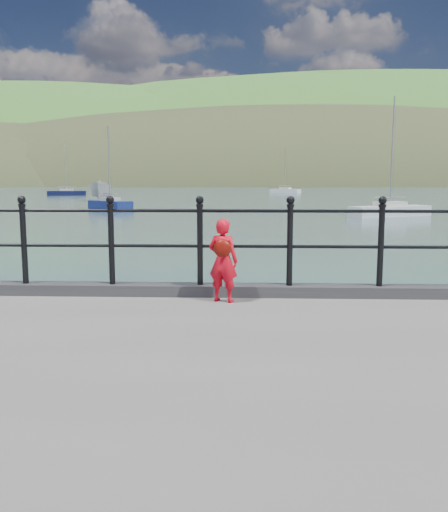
{
  "coord_description": "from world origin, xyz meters",
  "views": [
    {
      "loc": [
        0.01,
        -7.33,
        2.58
      ],
      "look_at": [
        -0.28,
        -0.2,
        1.55
      ],
      "focal_mm": 38.0,
      "sensor_mm": 36.0,
      "label": 1
    }
  ],
  "objects_px": {
    "sailboat_near": "(390,211)",
    "railing": "(245,235)",
    "sailboat_left": "(67,193)",
    "sailboat_deep": "(285,191)",
    "child": "(223,260)",
    "sailboat_port": "(110,205)",
    "launch_white": "(101,191)"
  },
  "relations": [
    {
      "from": "railing",
      "to": "sailboat_port",
      "type": "height_order",
      "value": "sailboat_port"
    },
    {
      "from": "child",
      "to": "sailboat_near",
      "type": "bearing_deg",
      "value": -87.41
    },
    {
      "from": "railing",
      "to": "launch_white",
      "type": "bearing_deg",
      "value": 106.99
    },
    {
      "from": "child",
      "to": "launch_white",
      "type": "bearing_deg",
      "value": -52.51
    },
    {
      "from": "launch_white",
      "to": "railing",
      "type": "bearing_deg",
      "value": -82.06
    },
    {
      "from": "railing",
      "to": "child",
      "type": "relative_size",
      "value": 16.89
    },
    {
      "from": "sailboat_left",
      "to": "sailboat_deep",
      "type": "relative_size",
      "value": 1.01
    },
    {
      "from": "sailboat_left",
      "to": "sailboat_port",
      "type": "distance_m",
      "value": 38.54
    },
    {
      "from": "railing",
      "to": "sailboat_left",
      "type": "xyz_separation_m",
      "value": [
        -26.74,
        73.21,
        -1.48
      ]
    },
    {
      "from": "sailboat_left",
      "to": "sailboat_deep",
      "type": "xyz_separation_m",
      "value": [
        33.55,
        14.17,
        0.0
      ]
    },
    {
      "from": "sailboat_near",
      "to": "sailboat_deep",
      "type": "distance_m",
      "value": 57.27
    },
    {
      "from": "sailboat_left",
      "to": "sailboat_deep",
      "type": "bearing_deg",
      "value": 8.89
    },
    {
      "from": "railing",
      "to": "sailboat_deep",
      "type": "xyz_separation_m",
      "value": [
        6.81,
        87.38,
        -1.48
      ]
    },
    {
      "from": "sailboat_port",
      "to": "child",
      "type": "bearing_deg",
      "value": -29.29
    },
    {
      "from": "railing",
      "to": "sailboat_left",
      "type": "bearing_deg",
      "value": 110.06
    },
    {
      "from": "railing",
      "to": "sailboat_near",
      "type": "relative_size",
      "value": 2.22
    },
    {
      "from": "railing",
      "to": "sailboat_near",
      "type": "distance_m",
      "value": 31.79
    },
    {
      "from": "launch_white",
      "to": "sailboat_left",
      "type": "xyz_separation_m",
      "value": [
        -10.8,
        21.02,
        -0.81
      ]
    },
    {
      "from": "launch_white",
      "to": "sailboat_deep",
      "type": "height_order",
      "value": "sailboat_deep"
    },
    {
      "from": "sailboat_near",
      "to": "sailboat_port",
      "type": "height_order",
      "value": "sailboat_near"
    },
    {
      "from": "railing",
      "to": "sailboat_port",
      "type": "bearing_deg",
      "value": 106.69
    },
    {
      "from": "child",
      "to": "sailboat_near",
      "type": "xyz_separation_m",
      "value": [
        10.11,
        30.56,
        -1.2
      ]
    },
    {
      "from": "sailboat_left",
      "to": "sailboat_near",
      "type": "xyz_separation_m",
      "value": [
        36.57,
        -43.02,
        0.0
      ]
    },
    {
      "from": "sailboat_near",
      "to": "launch_white",
      "type": "bearing_deg",
      "value": 113.49
    },
    {
      "from": "child",
      "to": "sailboat_left",
      "type": "relative_size",
      "value": 0.13
    },
    {
      "from": "railing",
      "to": "sailboat_left",
      "type": "relative_size",
      "value": 2.26
    },
    {
      "from": "sailboat_left",
      "to": "sailboat_port",
      "type": "height_order",
      "value": "sailboat_left"
    },
    {
      "from": "sailboat_near",
      "to": "railing",
      "type": "bearing_deg",
      "value": -134.06
    },
    {
      "from": "child",
      "to": "sailboat_near",
      "type": "distance_m",
      "value": 32.21
    },
    {
      "from": "railing",
      "to": "sailboat_port",
      "type": "xyz_separation_m",
      "value": [
        -11.36,
        37.88,
        -1.48
      ]
    },
    {
      "from": "sailboat_port",
      "to": "sailboat_deep",
      "type": "distance_m",
      "value": 52.73
    },
    {
      "from": "railing",
      "to": "sailboat_deep",
      "type": "height_order",
      "value": "sailboat_deep"
    }
  ]
}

